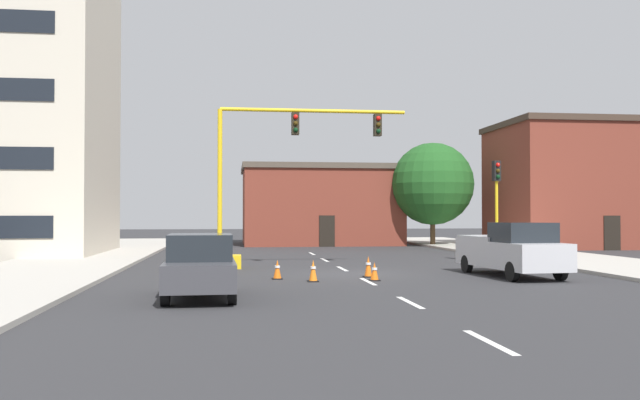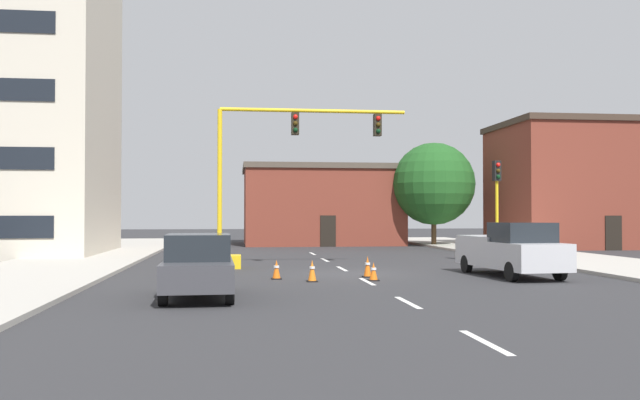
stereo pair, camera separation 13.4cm
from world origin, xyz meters
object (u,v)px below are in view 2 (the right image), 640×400
object	(u,v)px
sedan_dark_gray_near_left	(198,265)
traffic_light_pole_right	(497,188)
traffic_cone_roadside_b	(276,270)
traffic_cone_roadside_d	(312,271)
traffic_cone_roadside_a	(368,267)
traffic_signal_gantry	(246,215)
pickup_truck_silver	(511,250)
traffic_cone_roadside_c	(374,272)
tree_right_far	(434,184)

from	to	relation	value
sedan_dark_gray_near_left	traffic_light_pole_right	bearing A→B (deg)	41.86
traffic_light_pole_right	traffic_cone_roadside_b	bearing A→B (deg)	-147.79
traffic_cone_roadside_d	traffic_cone_roadside_a	bearing A→B (deg)	33.03
traffic_signal_gantry	sedan_dark_gray_near_left	xyz separation A→B (m)	(-1.47, -10.21, -1.35)
pickup_truck_silver	traffic_cone_roadside_c	size ratio (longest dim) A/B	8.72
traffic_cone_roadside_b	traffic_cone_roadside_c	size ratio (longest dim) A/B	1.08
pickup_truck_silver	traffic_cone_roadside_c	bearing A→B (deg)	-170.01
traffic_cone_roadside_d	traffic_cone_roadside_c	bearing A→B (deg)	2.38
traffic_cone_roadside_a	traffic_cone_roadside_b	size ratio (longest dim) A/B	1.11
traffic_cone_roadside_a	traffic_cone_roadside_b	world-z (taller)	traffic_cone_roadside_a
tree_right_far	traffic_cone_roadside_d	xyz separation A→B (m)	(-11.47, -24.37, -4.09)
tree_right_far	traffic_cone_roadside_b	bearing A→B (deg)	-118.40
traffic_cone_roadside_c	traffic_light_pole_right	bearing A→B (deg)	45.93
traffic_light_pole_right	pickup_truck_silver	bearing A→B (deg)	-107.69
traffic_light_pole_right	sedan_dark_gray_near_left	xyz separation A→B (m)	(-13.21, -11.84, -2.64)
traffic_signal_gantry	traffic_cone_roadside_b	bearing A→B (deg)	-79.31
traffic_signal_gantry	traffic_cone_roadside_a	world-z (taller)	traffic_signal_gantry
sedan_dark_gray_near_left	traffic_cone_roadside_b	xyz separation A→B (m)	(2.44, 5.05, -0.55)
traffic_cone_roadside_a	pickup_truck_silver	bearing A→B (deg)	-4.25
pickup_truck_silver	traffic_cone_roadside_b	size ratio (longest dim) A/B	8.08
sedan_dark_gray_near_left	traffic_cone_roadside_c	distance (m)	7.05
sedan_dark_gray_near_left	tree_right_far	bearing A→B (deg)	62.05
traffic_light_pole_right	tree_right_far	world-z (taller)	tree_right_far
tree_right_far	traffic_cone_roadside_a	xyz separation A→B (m)	(-9.29, -22.95, -4.08)
traffic_signal_gantry	traffic_cone_roadside_c	world-z (taller)	traffic_signal_gantry
pickup_truck_silver	traffic_cone_roadside_a	size ratio (longest dim) A/B	7.24
traffic_light_pole_right	sedan_dark_gray_near_left	world-z (taller)	traffic_light_pole_right
traffic_cone_roadside_c	traffic_cone_roadside_d	size ratio (longest dim) A/B	0.85
traffic_cone_roadside_c	traffic_cone_roadside_d	xyz separation A→B (m)	(-2.13, -0.09, 0.06)
pickup_truck_silver	sedan_dark_gray_near_left	distance (m)	12.13
traffic_cone_roadside_c	traffic_cone_roadside_d	distance (m)	2.13
traffic_cone_roadside_d	traffic_cone_roadside_b	bearing A→B (deg)	137.61
tree_right_far	sedan_dark_gray_near_left	distance (m)	32.32
traffic_signal_gantry	traffic_cone_roadside_d	size ratio (longest dim) A/B	11.91
traffic_cone_roadside_b	traffic_cone_roadside_d	distance (m)	1.55
traffic_cone_roadside_a	sedan_dark_gray_near_left	bearing A→B (deg)	-136.75
traffic_light_pole_right	traffic_cone_roadside_b	size ratio (longest dim) A/B	6.99
traffic_signal_gantry	traffic_cone_roadside_a	distance (m)	6.70
pickup_truck_silver	sedan_dark_gray_near_left	xyz separation A→B (m)	(-11.04, -5.03, -0.09)
traffic_signal_gantry	pickup_truck_silver	xyz separation A→B (m)	(9.57, -5.18, -1.26)
traffic_cone_roadside_a	traffic_cone_roadside_b	distance (m)	3.35
traffic_light_pole_right	sedan_dark_gray_near_left	bearing A→B (deg)	-138.14
pickup_truck_silver	traffic_cone_roadside_a	distance (m)	5.32
traffic_signal_gantry	pickup_truck_silver	world-z (taller)	traffic_signal_gantry
traffic_light_pole_right	traffic_cone_roadside_b	xyz separation A→B (m)	(-10.77, -6.78, -3.19)
tree_right_far	sedan_dark_gray_near_left	bearing A→B (deg)	-117.95
traffic_signal_gantry	traffic_cone_roadside_d	distance (m)	6.82
traffic_light_pole_right	traffic_cone_roadside_a	bearing A→B (deg)	-139.26
traffic_signal_gantry	pickup_truck_silver	size ratio (longest dim) A/B	1.61
traffic_signal_gantry	pickup_truck_silver	distance (m)	10.96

